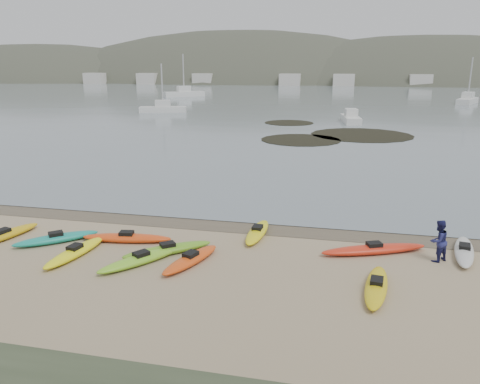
# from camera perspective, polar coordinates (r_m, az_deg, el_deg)

# --- Properties ---
(ground) EXTENTS (600.00, 600.00, 0.00)m
(ground) POSITION_cam_1_polar(r_m,az_deg,el_deg) (21.93, -0.00, -3.78)
(ground) COLOR tan
(ground) RESTS_ON ground
(wet_sand) EXTENTS (60.00, 60.00, 0.00)m
(wet_sand) POSITION_cam_1_polar(r_m,az_deg,el_deg) (21.65, -0.17, -4.03)
(wet_sand) COLOR brown
(wet_sand) RESTS_ON ground
(water) EXTENTS (1200.00, 1200.00, 0.00)m
(water) POSITION_cam_1_polar(r_m,az_deg,el_deg) (320.35, 12.00, 13.71)
(water) COLOR slate
(water) RESTS_ON ground
(kayaks) EXTENTS (20.11, 7.49, 0.34)m
(kayaks) POSITION_cam_1_polar(r_m,az_deg,el_deg) (18.55, -4.89, -6.93)
(kayaks) COLOR #69AD22
(kayaks) RESTS_ON ground
(person_east) EXTENTS (0.99, 0.97, 1.61)m
(person_east) POSITION_cam_1_polar(r_m,az_deg,el_deg) (19.04, 23.04, -5.50)
(person_east) COLOR navy
(person_east) RESTS_ON ground
(kelp_mats) EXTENTS (16.96, 20.42, 0.04)m
(kelp_mats) POSITION_cam_1_polar(r_m,az_deg,el_deg) (50.97, 10.89, 6.98)
(kelp_mats) COLOR black
(kelp_mats) RESTS_ON water
(moored_boats) EXTENTS (93.38, 85.13, 1.28)m
(moored_boats) POSITION_cam_1_polar(r_m,az_deg,el_deg) (99.01, 12.67, 11.13)
(moored_boats) COLOR silver
(moored_boats) RESTS_ON ground
(far_hills) EXTENTS (550.00, 135.00, 80.00)m
(far_hills) POSITION_cam_1_polar(r_m,az_deg,el_deg) (218.26, 21.82, 8.16)
(far_hills) COLOR #384235
(far_hills) RESTS_ON ground
(far_town) EXTENTS (199.00, 5.00, 4.00)m
(far_town) POSITION_cam_1_polar(r_m,az_deg,el_deg) (165.32, 13.33, 13.12)
(far_town) COLOR beige
(far_town) RESTS_ON ground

